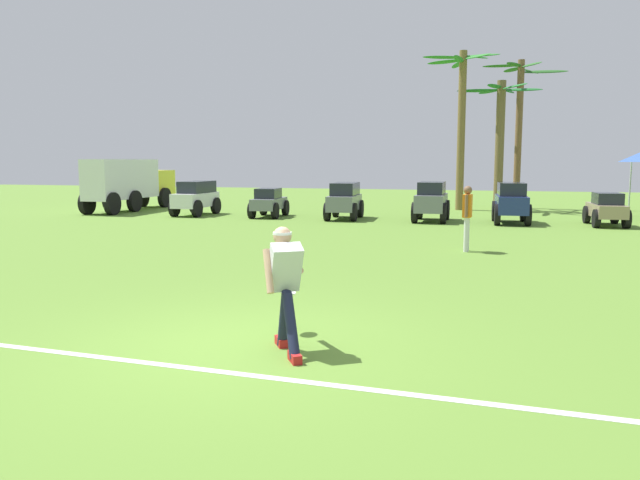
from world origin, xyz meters
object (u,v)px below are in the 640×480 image
palm_tree_far_left (461,115)px  box_truck (129,182)px  teammate_near_sideline (467,212)px  parked_car_slot_d (431,200)px  frisbee_in_flight (286,291)px  palm_tree_left_of_centre (500,134)px  parked_car_slot_e (511,202)px  parked_car_slot_b (269,202)px  frisbee_thrower (285,282)px  parked_car_slot_a (196,197)px  palm_tree_right_of_centre (520,119)px  parked_car_slot_f (606,209)px  parked_car_slot_c (345,199)px

palm_tree_far_left → box_truck: bearing=-162.8°
teammate_near_sideline → parked_car_slot_d: (-1.57, 7.32, -0.20)m
frisbee_in_flight → palm_tree_left_of_centre: palm_tree_left_of_centre is taller
parked_car_slot_e → parked_car_slot_b: bearing=179.7°
palm_tree_far_left → frisbee_in_flight: bearing=-92.5°
frisbee_thrower → box_truck: (-13.05, 17.23, 0.44)m
frisbee_in_flight → palm_tree_left_of_centre: 21.54m
parked_car_slot_a → parked_car_slot_b: bearing=0.0°
parked_car_slot_e → palm_tree_far_left: bearing=110.4°
parked_car_slot_d → parked_car_slot_e: size_ratio=0.98×
palm_tree_left_of_centre → palm_tree_right_of_centre: (0.84, 1.26, 0.72)m
frisbee_in_flight → parked_car_slot_d: parked_car_slot_d is taller
palm_tree_far_left → palm_tree_right_of_centre: bearing=35.1°
palm_tree_right_of_centre → parked_car_slot_d: bearing=-113.1°
teammate_near_sideline → parked_car_slot_e: bearing=81.1°
parked_car_slot_f → palm_tree_far_left: (-5.10, 5.60, 3.55)m
frisbee_thrower → parked_car_slot_b: frisbee_thrower is taller
parked_car_slot_b → box_truck: bearing=169.4°
parked_car_slot_a → parked_car_slot_b: size_ratio=1.06×
parked_car_slot_c → parked_car_slot_e: parked_car_slot_e is taller
parked_car_slot_c → parked_car_slot_f: 8.92m
teammate_near_sideline → parked_car_slot_f: teammate_near_sideline is taller
box_truck → palm_tree_right_of_centre: size_ratio=0.90×
frisbee_thrower → parked_car_slot_d: bearing=89.9°
parked_car_slot_f → box_truck: (-18.82, 1.35, 0.67)m
teammate_near_sideline → palm_tree_right_of_centre: 15.02m
frisbee_in_flight → parked_car_slot_c: bearing=100.8°
frisbee_thrower → box_truck: box_truck is taller
frisbee_in_flight → parked_car_slot_f: parked_car_slot_f is taller
frisbee_in_flight → box_truck: (-12.80, 16.48, 0.70)m
parked_car_slot_f → palm_tree_left_of_centre: bearing=119.7°
parked_car_slot_f → palm_tree_far_left: 8.37m
frisbee_in_flight → parked_car_slot_a: bearing=120.6°
frisbee_in_flight → parked_car_slot_b: 16.28m
frisbee_in_flight → parked_car_slot_e: size_ratio=0.11×
frisbee_thrower → parked_car_slot_b: 17.08m
parked_car_slot_d → parked_car_slot_f: size_ratio=1.05×
parked_car_slot_c → parked_car_slot_b: bearing=179.6°
parked_car_slot_a → parked_car_slot_d: parked_car_slot_d is taller
palm_tree_left_of_centre → palm_tree_far_left: bearing=-163.6°
frisbee_in_flight → parked_car_slot_f: (6.02, 15.13, 0.03)m
parked_car_slot_c → parked_car_slot_f: (8.92, -0.03, -0.16)m
teammate_near_sideline → parked_car_slot_e: size_ratio=0.65×
parked_car_slot_d → box_truck: 13.15m
parked_car_slot_e → palm_tree_left_of_centre: palm_tree_left_of_centre is taller
parked_car_slot_a → parked_car_slot_d: 9.25m
parked_car_slot_a → palm_tree_left_of_centre: 13.25m
teammate_near_sideline → palm_tree_far_left: 13.30m
frisbee_thrower → frisbee_in_flight: (-0.25, 0.75, -0.26)m
parked_car_slot_b → parked_car_slot_e: 8.89m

